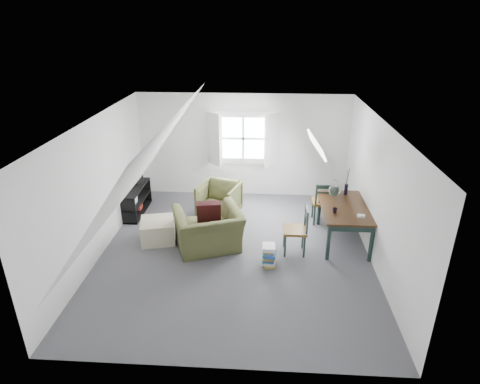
# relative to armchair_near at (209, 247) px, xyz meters

# --- Properties ---
(floor) EXTENTS (5.50, 5.50, 0.00)m
(floor) POSITION_rel_armchair_near_xyz_m (0.52, -0.14, 0.00)
(floor) COLOR #4C4C51
(floor) RESTS_ON ground
(ceiling) EXTENTS (5.50, 5.50, 0.00)m
(ceiling) POSITION_rel_armchair_near_xyz_m (0.52, -0.14, 2.50)
(ceiling) COLOR white
(ceiling) RESTS_ON wall_back
(wall_back) EXTENTS (5.00, 0.00, 5.00)m
(wall_back) POSITION_rel_armchair_near_xyz_m (0.52, 2.61, 1.25)
(wall_back) COLOR white
(wall_back) RESTS_ON ground
(wall_front) EXTENTS (5.00, 0.00, 5.00)m
(wall_front) POSITION_rel_armchair_near_xyz_m (0.52, -2.89, 1.25)
(wall_front) COLOR white
(wall_front) RESTS_ON ground
(wall_left) EXTENTS (0.00, 5.50, 5.50)m
(wall_left) POSITION_rel_armchair_near_xyz_m (-1.98, -0.14, 1.25)
(wall_left) COLOR white
(wall_left) RESTS_ON ground
(wall_right) EXTENTS (0.00, 5.50, 5.50)m
(wall_right) POSITION_rel_armchair_near_xyz_m (3.02, -0.14, 1.25)
(wall_right) COLOR white
(wall_right) RESTS_ON ground
(slope_left) EXTENTS (3.19, 5.50, 4.48)m
(slope_left) POSITION_rel_armchair_near_xyz_m (-1.03, -0.14, 1.78)
(slope_left) COLOR white
(slope_left) RESTS_ON wall_left
(slope_right) EXTENTS (3.19, 5.50, 4.48)m
(slope_right) POSITION_rel_armchair_near_xyz_m (2.07, -0.14, 1.78)
(slope_right) COLOR white
(slope_right) RESTS_ON wall_right
(dormer_window) EXTENTS (1.71, 0.35, 1.30)m
(dormer_window) POSITION_rel_armchair_near_xyz_m (0.52, 2.54, 1.45)
(dormer_window) COLOR white
(dormer_window) RESTS_ON wall_back
(skylight) EXTENTS (0.35, 0.75, 0.47)m
(skylight) POSITION_rel_armchair_near_xyz_m (2.07, 1.16, 1.75)
(skylight) COLOR white
(skylight) RESTS_ON slope_right
(armchair_near) EXTENTS (1.49, 1.41, 0.78)m
(armchair_near) POSITION_rel_armchair_near_xyz_m (0.00, 0.00, 0.00)
(armchair_near) COLOR #484B27
(armchair_near) RESTS_ON floor
(armchair_far) EXTENTS (1.03, 1.05, 0.77)m
(armchair_far) POSITION_rel_armchair_near_xyz_m (0.06, 1.37, 0.00)
(armchair_far) COLOR #484B27
(armchair_far) RESTS_ON floor
(throw_pillow) EXTENTS (0.49, 0.34, 0.47)m
(throw_pillow) POSITION_rel_armchair_near_xyz_m (0.00, 0.15, 0.70)
(throw_pillow) COLOR #340E11
(throw_pillow) RESTS_ON armchair_near
(ottoman) EXTENTS (0.77, 0.77, 0.43)m
(ottoman) POSITION_rel_armchair_near_xyz_m (-1.04, 0.22, 0.22)
(ottoman) COLOR #B9AE90
(ottoman) RESTS_ON floor
(dining_table) EXTENTS (0.92, 1.54, 0.77)m
(dining_table) POSITION_rel_armchair_near_xyz_m (2.61, 0.41, 0.67)
(dining_table) COLOR black
(dining_table) RESTS_ON floor
(demijohn) EXTENTS (0.24, 0.24, 0.34)m
(demijohn) POSITION_rel_armchair_near_xyz_m (2.46, 0.86, 0.91)
(demijohn) COLOR silver
(demijohn) RESTS_ON dining_table
(vase_twigs) EXTENTS (0.07, 0.08, 0.57)m
(vase_twigs) POSITION_rel_armchair_near_xyz_m (2.71, 0.96, 0.90)
(vase_twigs) COLOR black
(vase_twigs) RESTS_ON dining_table
(cup) EXTENTS (0.11, 0.11, 0.09)m
(cup) POSITION_rel_armchair_near_xyz_m (2.36, 0.11, 0.77)
(cup) COLOR black
(cup) RESTS_ON dining_table
(paper_box) EXTENTS (0.14, 0.11, 0.04)m
(paper_box) POSITION_rel_armchair_near_xyz_m (2.81, -0.04, 0.79)
(paper_box) COLOR white
(paper_box) RESTS_ON dining_table
(dining_chair_far) EXTENTS (0.44, 0.44, 0.95)m
(dining_chair_far) POSITION_rel_armchair_near_xyz_m (2.30, 1.18, 0.49)
(dining_chair_far) COLOR brown
(dining_chair_far) RESTS_ON floor
(dining_chair_near) EXTENTS (0.44, 0.44, 0.93)m
(dining_chair_near) POSITION_rel_armchair_near_xyz_m (1.67, -0.06, 0.48)
(dining_chair_near) COLOR brown
(dining_chair_near) RESTS_ON floor
(media_shelf) EXTENTS (0.40, 1.20, 0.62)m
(media_shelf) POSITION_rel_armchair_near_xyz_m (-1.86, 1.38, 0.28)
(media_shelf) COLOR black
(media_shelf) RESTS_ON floor
(electronics_box) EXTENTS (0.27, 0.32, 0.22)m
(electronics_box) POSITION_rel_armchair_near_xyz_m (-1.86, 1.67, 0.71)
(electronics_box) COLOR black
(electronics_box) RESTS_ON media_shelf
(magazine_stack) EXTENTS (0.29, 0.34, 0.39)m
(magazine_stack) POSITION_rel_armchair_near_xyz_m (1.16, -0.52, 0.19)
(magazine_stack) COLOR #B29933
(magazine_stack) RESTS_ON floor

